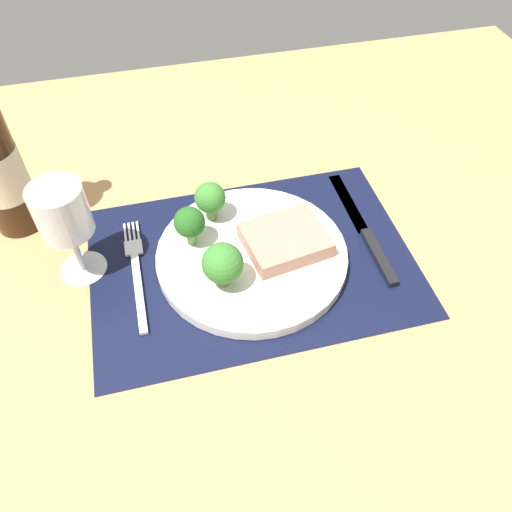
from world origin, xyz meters
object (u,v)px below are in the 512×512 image
Objects in this scene: knife at (367,234)px; wine_glass at (63,216)px; plate at (252,256)px; fork at (137,272)px; steak at (286,241)px.

wine_glass is (-38.95, 3.52, 9.27)cm from knife.
plate is at bearing -10.34° from wine_glass.
fork is at bearing -21.02° from wine_glass.
steak is 0.74× the size of wine_glass.
plate is at bearing 176.52° from steak.
fork is 0.83× the size of knife.
knife is 1.63× the size of wine_glass.
wine_glass reaches higher than knife.
wine_glass reaches higher than plate.
steak is 20.13cm from fork.
wine_glass reaches higher than steak.
wine_glass is at bearing 169.66° from plate.
steak is 0.54× the size of fork.
knife is (32.11, -0.89, 0.05)cm from fork.
steak is 27.93cm from wine_glass.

